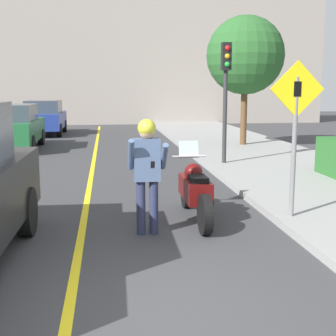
# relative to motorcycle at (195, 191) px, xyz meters

# --- Properties ---
(ground_plane) EXTENTS (80.00, 80.00, 0.00)m
(ground_plane) POSITION_rel_motorcycle_xyz_m (-1.32, -3.36, -0.51)
(ground_plane) COLOR #38383A
(road_center_line) EXTENTS (0.12, 36.00, 0.01)m
(road_center_line) POSITION_rel_motorcycle_xyz_m (-1.92, 2.64, -0.51)
(road_center_line) COLOR yellow
(road_center_line) RESTS_ON ground
(building_backdrop) EXTENTS (28.00, 1.20, 8.92)m
(building_backdrop) POSITION_rel_motorcycle_xyz_m (-1.32, 22.64, 3.95)
(building_backdrop) COLOR gray
(building_backdrop) RESTS_ON ground
(motorcycle) EXTENTS (0.62, 2.35, 1.31)m
(motorcycle) POSITION_rel_motorcycle_xyz_m (0.00, 0.00, 0.00)
(motorcycle) COLOR black
(motorcycle) RESTS_ON ground
(person_biker) EXTENTS (0.59, 0.49, 1.80)m
(person_biker) POSITION_rel_motorcycle_xyz_m (-0.89, -0.72, 0.61)
(person_biker) COLOR #282D4C
(person_biker) RESTS_ON ground
(crossing_sign) EXTENTS (0.91, 0.08, 2.56)m
(crossing_sign) POSITION_rel_motorcycle_xyz_m (1.56, -0.48, 1.17)
(crossing_sign) COLOR slate
(crossing_sign) RESTS_ON sidewalk_curb
(traffic_light) EXTENTS (0.26, 0.30, 3.38)m
(traffic_light) POSITION_rel_motorcycle_xyz_m (1.86, 5.27, 1.99)
(traffic_light) COLOR #2D2D30
(traffic_light) RESTS_ON sidewalk_curb
(street_tree) EXTENTS (2.91, 2.91, 4.80)m
(street_tree) POSITION_rel_motorcycle_xyz_m (3.70, 9.56, 2.96)
(street_tree) COLOR brown
(street_tree) RESTS_ON sidewalk_curb
(parked_car_green) EXTENTS (1.88, 4.20, 1.68)m
(parked_car_green) POSITION_rel_motorcycle_xyz_m (-4.96, 10.28, 0.34)
(parked_car_green) COLOR black
(parked_car_green) RESTS_ON ground
(parked_car_blue) EXTENTS (1.88, 4.20, 1.68)m
(parked_car_blue) POSITION_rel_motorcycle_xyz_m (-4.53, 15.96, 0.34)
(parked_car_blue) COLOR black
(parked_car_blue) RESTS_ON ground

